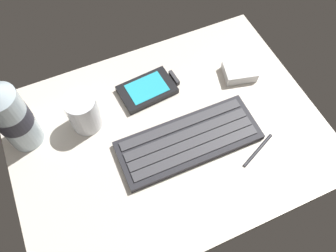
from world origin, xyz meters
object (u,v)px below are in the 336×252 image
at_px(keyboard, 189,140).
at_px(stylus_pen, 258,150).
at_px(handheld_device, 150,89).
at_px(juice_cup, 84,113).
at_px(charger_block, 239,71).
at_px(water_bottle, 11,115).

height_order(keyboard, stylus_pen, keyboard).
bearing_deg(handheld_device, juice_cup, -170.85).
bearing_deg(juice_cup, stylus_pen, -34.21).
bearing_deg(charger_block, juice_cup, 177.26).
bearing_deg(handheld_device, water_bottle, -178.20).
height_order(water_bottle, charger_block, water_bottle).
xyz_separation_m(handheld_device, stylus_pen, (0.14, -0.23, -0.00)).
relative_size(water_bottle, stylus_pen, 2.19).
bearing_deg(handheld_device, keyboard, -81.27).
bearing_deg(charger_block, keyboard, -148.54).
distance_m(water_bottle, stylus_pen, 0.48).
bearing_deg(handheld_device, stylus_pen, -57.51).
relative_size(keyboard, juice_cup, 3.42).
bearing_deg(charger_block, stylus_pen, -108.15).
bearing_deg(stylus_pen, charger_block, 48.08).
relative_size(handheld_device, stylus_pen, 1.40).
distance_m(juice_cup, water_bottle, 0.13).
xyz_separation_m(keyboard, juice_cup, (-0.18, 0.13, 0.03)).
distance_m(juice_cup, charger_block, 0.36).
distance_m(keyboard, charger_block, 0.21).
xyz_separation_m(handheld_device, water_bottle, (-0.27, -0.01, 0.08)).
relative_size(handheld_device, charger_block, 1.90).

